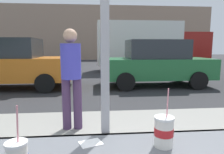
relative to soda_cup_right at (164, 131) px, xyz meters
The scene contains 9 objects.
ground_plane 8.22m from the soda_cup_right, 92.12° to the left, with size 60.00×60.00×0.00m, color #2D2D30.
sidewalk_strip 2.03m from the soda_cup_right, 99.79° to the left, with size 16.00×2.80×0.15m, color gray.
building_facade_far 23.67m from the soda_cup_right, 90.73° to the left, with size 28.00×1.20×6.23m, color gray.
soda_cup_right is the anchor object (origin of this frame).
napkin_wrapper 0.41m from the soda_cup_right, behind, with size 0.12×0.09×0.00m, color white.
parked_car_orange 7.35m from the soda_cup_right, 116.68° to the left, with size 4.15×2.01×1.79m.
parked_car_green 6.87m from the soda_cup_right, 73.20° to the left, with size 4.16×1.89×1.75m.
box_truck 11.75m from the soda_cup_right, 75.14° to the left, with size 6.61×2.44×2.94m.
pedestrian 2.39m from the soda_cup_right, 107.89° to the left, with size 0.32×0.32×1.63m.
Camera 1 is at (-0.07, -1.15, 1.49)m, focal length 32.60 mm.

